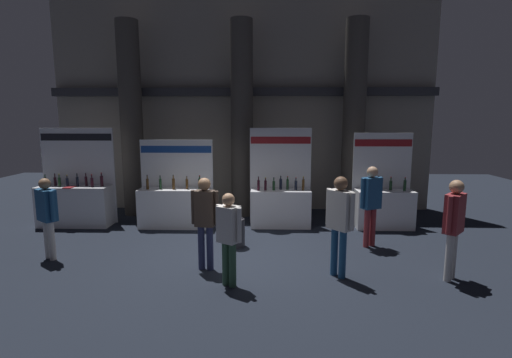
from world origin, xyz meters
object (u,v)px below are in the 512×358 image
visitor_3 (371,199)px  exhibitor_booth_3 (383,204)px  exhibitor_booth_0 (76,201)px  exhibitor_booth_1 (175,204)px  visitor_0 (340,217)px  visitor_2 (454,220)px  visitor_1 (205,216)px  exhibitor_booth_2 (280,203)px  visitor_5 (47,211)px  visitor_4 (229,232)px  trash_bin (236,233)px

visitor_3 → exhibitor_booth_3: bearing=-143.5°
exhibitor_booth_0 → exhibitor_booth_3: exhibitor_booth_0 is taller
exhibitor_booth_1 → visitor_3: exhibitor_booth_1 is taller
visitor_0 → visitor_2: size_ratio=1.02×
visitor_0 → visitor_1: (-2.39, 0.26, -0.07)m
exhibitor_booth_2 → visitor_2: (2.81, -3.28, 0.45)m
visitor_2 → exhibitor_booth_0: bearing=-68.5°
exhibitor_booth_0 → exhibitor_booth_1: exhibitor_booth_0 is taller
exhibitor_booth_2 → visitor_5: size_ratio=1.56×
exhibitor_booth_2 → visitor_4: 3.77m
visitor_3 → visitor_4: size_ratio=1.12×
exhibitor_booth_2 → visitor_4: (-0.99, -3.62, 0.32)m
exhibitor_booth_2 → trash_bin: 1.96m
visitor_2 → visitor_1: bearing=-51.6°
exhibitor_booth_0 → visitor_2: (8.17, -3.19, 0.42)m
exhibitor_booth_2 → visitor_2: 4.34m
exhibitor_booth_0 → visitor_4: exhibitor_booth_0 is taller
visitor_0 → visitor_4: 1.94m
visitor_1 → visitor_3: size_ratio=0.97×
trash_bin → visitor_2: (3.84, -1.64, 0.75)m
exhibitor_booth_1 → visitor_5: size_ratio=1.37×
exhibitor_booth_0 → exhibitor_booth_3: (7.99, 0.02, -0.04)m
exhibitor_booth_1 → exhibitor_booth_3: exhibitor_booth_3 is taller
visitor_1 → visitor_4: bearing=135.5°
visitor_0 → visitor_1: visitor_0 is taller
exhibitor_booth_0 → visitor_4: bearing=-39.0°
trash_bin → visitor_5: bearing=-166.9°
visitor_2 → visitor_4: (-3.80, -0.34, -0.13)m
exhibitor_booth_0 → exhibitor_booth_1: bearing=-0.7°
trash_bin → visitor_0: visitor_0 is taller
visitor_3 → visitor_4: (-2.87, -2.05, -0.13)m
exhibitor_booth_0 → visitor_0: bearing=-26.4°
exhibitor_booth_3 → visitor_4: bearing=-135.5°
visitor_1 → visitor_5: visitor_1 is taller
visitor_2 → trash_bin: bearing=-70.2°
visitor_5 → trash_bin: bearing=49.4°
exhibitor_booth_2 → trash_bin: size_ratio=4.09×
exhibitor_booth_0 → trash_bin: bearing=-19.8°
trash_bin → visitor_3: (2.92, 0.07, 0.75)m
visitor_5 → exhibitor_booth_2: bearing=64.4°
exhibitor_booth_1 → exhibitor_booth_3: bearing=0.6°
trash_bin → visitor_5: (-3.64, -0.85, 0.67)m
visitor_5 → visitor_0: bearing=29.1°
exhibitor_booth_0 → visitor_4: size_ratio=1.61×
exhibitor_booth_3 → visitor_4: exhibitor_booth_3 is taller
exhibitor_booth_0 → visitor_5: bearing=-74.2°
exhibitor_booth_2 → visitor_2: bearing=-49.4°
exhibitor_booth_3 → visitor_2: size_ratio=1.38×
exhibitor_booth_1 → visitor_5: exhibitor_booth_1 is taller
exhibitor_booth_1 → exhibitor_booth_3: (5.36, 0.06, 0.01)m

